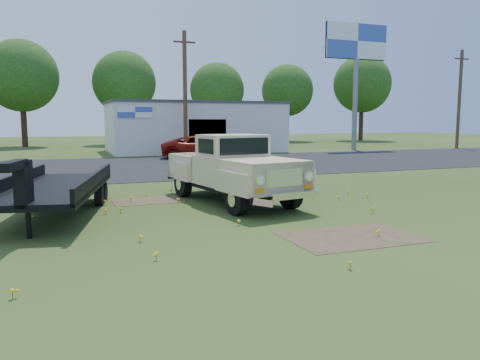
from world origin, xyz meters
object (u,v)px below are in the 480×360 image
at_px(flatbed_trailer, 55,183).
at_px(dark_sedan, 237,149).
at_px(billboard, 356,52).
at_px(red_pickup, 202,147).
at_px(vintage_pickup_truck, 233,169).

height_order(flatbed_trailer, dark_sedan, flatbed_trailer).
bearing_deg(billboard, red_pickup, -163.76).
distance_m(flatbed_trailer, red_pickup, 19.87).
height_order(billboard, dark_sedan, billboard).
bearing_deg(vintage_pickup_truck, billboard, 38.42).
bearing_deg(flatbed_trailer, vintage_pickup_truck, 15.25).
bearing_deg(billboard, dark_sedan, -158.00).
xyz_separation_m(billboard, vintage_pickup_truck, (-19.49, -21.83, -7.45)).
relative_size(vintage_pickup_truck, red_pickup, 1.09).
relative_size(vintage_pickup_truck, dark_sedan, 1.53).
xyz_separation_m(billboard, red_pickup, (-15.51, -4.52, -7.77)).
distance_m(billboard, red_pickup, 17.93).
height_order(vintage_pickup_truck, red_pickup, vintage_pickup_truck).
bearing_deg(flatbed_trailer, red_pickup, 74.57).
relative_size(billboard, vintage_pickup_truck, 1.84).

